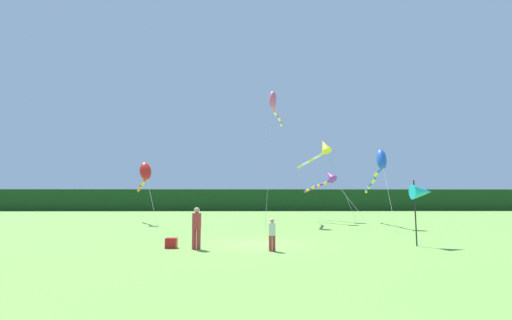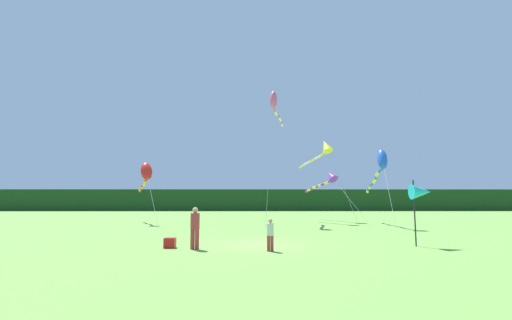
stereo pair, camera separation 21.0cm
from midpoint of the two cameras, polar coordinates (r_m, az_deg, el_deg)
ground_plane at (r=16.97m, az=0.54°, el=-13.57°), size 120.00×120.00×0.00m
distant_treeline at (r=61.83m, az=-0.20°, el=-6.56°), size 108.00×2.74×3.70m
person_adult at (r=15.38m, az=-9.54°, el=-10.53°), size 0.39×0.39×1.77m
person_child at (r=14.68m, az=2.75°, el=-11.81°), size 0.29×0.29×1.32m
cooler_box at (r=16.10m, az=-13.51°, el=-13.03°), size 0.48×0.40×0.43m
banner_flag_pole at (r=17.77m, az=25.65°, el=-4.79°), size 0.90×0.70×2.99m
kite_blue at (r=28.24m, az=19.80°, el=-0.72°), size 1.80×10.49×5.99m
kite_yellow at (r=35.00m, az=11.20°, el=1.92°), size 3.90×8.55×8.05m
kite_red at (r=31.11m, az=-17.35°, el=-2.08°), size 4.06×7.82×5.35m
kite_purple at (r=31.15m, az=11.89°, el=-2.90°), size 3.84×7.58×4.72m
kite_rainbow at (r=30.45m, az=3.20°, el=9.36°), size 2.02×7.81×11.43m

